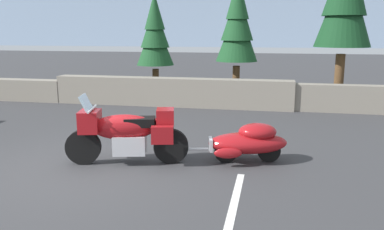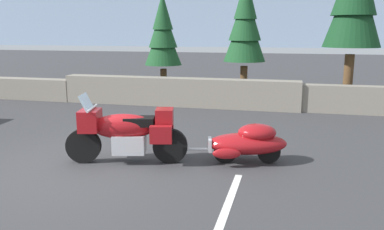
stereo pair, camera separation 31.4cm
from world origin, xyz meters
TOP-DOWN VIEW (x-y plane):
  - ground_plane at (0.00, 0.00)m, footprint 80.00×80.00m
  - stone_guard_wall at (-0.21, 6.44)m, footprint 24.00×0.59m
  - distant_ridgeline at (0.00, 96.46)m, footprint 240.00×80.00m
  - touring_motorcycle at (0.67, 0.47)m, footprint 2.28×1.07m
  - car_shaped_trailer at (2.91, 1.02)m, footprint 2.22×1.04m
  - pine_tree_secondary at (-0.92, 7.74)m, footprint 1.35×1.35m
  - pine_tree_far_right at (2.02, 7.85)m, footprint 1.46×1.46m
  - parking_stripe_marker at (2.84, -1.50)m, footprint 0.12×3.60m

SIDE VIEW (x-z plane):
  - ground_plane at x=0.00m, z-range 0.00..0.00m
  - parking_stripe_marker at x=2.84m, z-range 0.00..0.01m
  - car_shaped_trailer at x=2.91m, z-range 0.03..0.79m
  - stone_guard_wall at x=-0.21m, z-range -0.04..0.90m
  - touring_motorcycle at x=0.67m, z-range -0.04..1.29m
  - pine_tree_secondary at x=-0.92m, z-range 0.48..4.31m
  - pine_tree_far_right at x=2.02m, z-range 0.55..4.91m
  - distant_ridgeline at x=0.00m, z-range 0.00..16.00m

